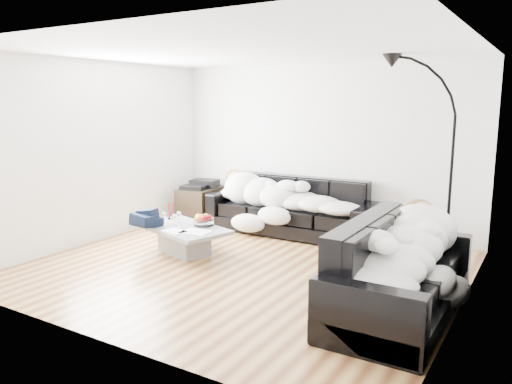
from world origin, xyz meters
The scene contains 24 objects.
ground centered at (0.00, 0.00, 0.00)m, with size 5.00×5.00×0.00m, color brown.
wall_back centered at (0.00, 2.25, 1.30)m, with size 5.00×0.02×2.60m, color silver.
wall_left centered at (-2.50, 0.00, 1.30)m, with size 0.02×4.50×2.60m, color silver.
wall_right centered at (2.50, 0.00, 1.30)m, with size 0.02×4.50×2.60m, color silver.
ceiling centered at (0.00, 0.00, 2.60)m, with size 5.00×5.00×0.00m, color white.
sofa_back centered at (-0.25, 1.75, 0.43)m, with size 2.61×0.90×0.85m, color black.
sofa_right centered at (2.01, -0.31, 0.45)m, with size 2.20×0.94×0.89m, color black.
sleeper_back centered at (-0.25, 1.70, 0.64)m, with size 2.20×0.76×0.44m, color silver, non-canonical shape.
sleeper_right centered at (2.01, -0.31, 0.65)m, with size 1.89×0.80×0.46m, color silver, non-canonical shape.
teal_cushion centered at (1.95, 0.37, 0.72)m, with size 0.36×0.30×0.20m, color #0F6C65.
coffee_table centered at (-1.00, 0.09, 0.18)m, with size 1.25×0.73×0.37m, color #939699.
fruit_bowl centered at (-0.81, 0.27, 0.45)m, with size 0.28×0.28×0.17m, color white.
wine_glass_a centered at (-1.20, 0.23, 0.45)m, with size 0.07×0.07×0.16m, color white.
wine_glass_b centered at (-1.36, 0.10, 0.45)m, with size 0.07×0.07×0.16m, color white.
wine_glass_c centered at (-1.16, 0.09, 0.45)m, with size 0.07×0.07×0.16m, color white.
candle_left centered at (-1.46, 0.32, 0.48)m, with size 0.04×0.04×0.23m, color maroon.
candle_right centered at (-1.42, 0.37, 0.48)m, with size 0.04×0.04×0.23m, color maroon.
newspaper_a centered at (-0.70, -0.06, 0.37)m, with size 0.37×0.28×0.01m, color silver.
newspaper_b centered at (-0.95, -0.16, 0.37)m, with size 0.31×0.22×0.01m, color silver.
navy_jacket centered at (-1.49, -0.16, 0.54)m, with size 0.40×0.33×0.20m, color black, non-canonical shape.
shoes centered at (1.40, 0.31, 0.05)m, with size 0.40×0.29×0.09m, color #472311, non-canonical shape.
av_cabinet centered at (-1.99, 1.77, 0.28)m, with size 0.56×0.82×0.56m, color black.
stereo centered at (-1.99, 1.77, 0.63)m, with size 0.44×0.34×0.13m, color black.
floor_lamp centered at (2.12, 1.34, 1.14)m, with size 0.83×0.33×2.28m, color black, non-canonical shape.
Camera 1 is at (3.18, -4.96, 2.01)m, focal length 35.00 mm.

